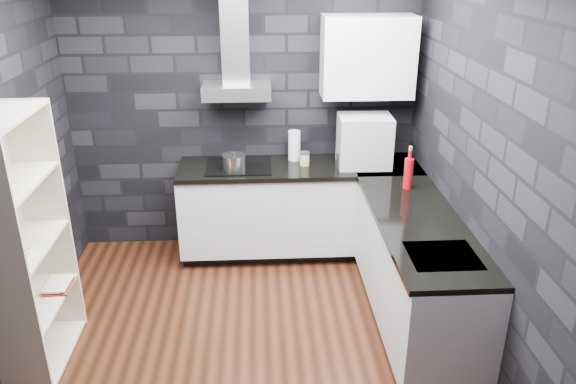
{
  "coord_description": "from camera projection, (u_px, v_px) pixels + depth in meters",
  "views": [
    {
      "loc": [
        0.13,
        -3.49,
        2.69
      ],
      "look_at": [
        0.35,
        0.45,
        1.0
      ],
      "focal_mm": 35.0,
      "sensor_mm": 36.0,
      "label": 1
    }
  ],
  "objects": [
    {
      "name": "counter_corner_top",
      "position": [
        386.0,
        165.0,
        5.17
      ],
      "size": [
        0.62,
        0.62,
        0.04
      ],
      "primitive_type": "cube",
      "color": "black",
      "rests_on": "counter_right_cab"
    },
    {
      "name": "red_bottle",
      "position": [
        408.0,
        173.0,
        4.57
      ],
      "size": [
        0.1,
        0.1,
        0.26
      ],
      "primitive_type": "cylinder",
      "rotation": [
        0.0,
        0.0,
        -0.41
      ],
      "color": "#A40B11",
      "rests_on": "counter_right_top"
    },
    {
      "name": "bookshelf",
      "position": [
        25.0,
        247.0,
        3.7
      ],
      "size": [
        0.53,
        0.86,
        1.8
      ],
      "primitive_type": "cube",
      "rotation": [
        0.0,
        0.0,
        0.26
      ],
      "color": "beige",
      "rests_on": "ground"
    },
    {
      "name": "counter_right_top",
      "position": [
        420.0,
        223.0,
        4.06
      ],
      "size": [
        0.62,
        1.8,
        0.04
      ],
      "primitive_type": "cube",
      "color": "black",
      "rests_on": "counter_right_cab"
    },
    {
      "name": "fruit_bowl",
      "position": [
        16.0,
        253.0,
        3.55
      ],
      "size": [
        0.21,
        0.21,
        0.05
      ],
      "primitive_type": "imported",
      "rotation": [
        0.0,
        0.0,
        -0.09
      ],
      "color": "white",
      "rests_on": "bookshelf"
    },
    {
      "name": "book_second",
      "position": [
        43.0,
        272.0,
        4.0
      ],
      "size": [
        0.17,
        0.02,
        0.23
      ],
      "primitive_type": "imported",
      "rotation": [
        0.0,
        0.0,
        -0.02
      ],
      "color": "#B2B2B2",
      "rests_on": "bookshelf"
    },
    {
      "name": "counter_back_cab",
      "position": [
        299.0,
        207.0,
        5.28
      ],
      "size": [
        2.2,
        0.6,
        0.76
      ],
      "primitive_type": "cube",
      "color": "silver",
      "rests_on": "ground"
    },
    {
      "name": "upper_cabinet",
      "position": [
        368.0,
        57.0,
        4.89
      ],
      "size": [
        0.8,
        0.35,
        0.7
      ],
      "primitive_type": "cube",
      "color": "white",
      "rests_on": "wall_back"
    },
    {
      "name": "hood_chimney",
      "position": [
        235.0,
        30.0,
        4.81
      ],
      "size": [
        0.24,
        0.2,
        0.9
      ],
      "primitive_type": "cube",
      "color": "silver",
      "rests_on": "hood_body"
    },
    {
      "name": "glass_vase",
      "position": [
        294.0,
        146.0,
        5.2
      ],
      "size": [
        0.12,
        0.12,
        0.28
      ],
      "primitive_type": "cylinder",
      "rotation": [
        0.0,
        0.0,
        -0.02
      ],
      "color": "white",
      "rests_on": "counter_back_top"
    },
    {
      "name": "counter_back_top",
      "position": [
        299.0,
        168.0,
        5.12
      ],
      "size": [
        2.2,
        0.62,
        0.04
      ],
      "primitive_type": "cube",
      "color": "black",
      "rests_on": "counter_back_cab"
    },
    {
      "name": "hood_body",
      "position": [
        237.0,
        91.0,
        4.95
      ],
      "size": [
        0.6,
        0.34,
        0.12
      ],
      "primitive_type": "cube",
      "color": "silver",
      "rests_on": "wall_back"
    },
    {
      "name": "wall_front",
      "position": [
        229.0,
        318.0,
        2.23
      ],
      "size": [
        3.2,
        0.05,
        2.7
      ],
      "primitive_type": "cube",
      "color": "black",
      "rests_on": "ground"
    },
    {
      "name": "counter_right_cab",
      "position": [
        416.0,
        271.0,
        4.22
      ],
      "size": [
        0.6,
        1.8,
        0.76
      ],
      "primitive_type": "cube",
      "color": "silver",
      "rests_on": "ground"
    },
    {
      "name": "pot",
      "position": [
        234.0,
        163.0,
        4.97
      ],
      "size": [
        0.27,
        0.27,
        0.12
      ],
      "primitive_type": "cylinder",
      "rotation": [
        0.0,
        0.0,
        -0.42
      ],
      "color": "silver",
      "rests_on": "cooktop"
    },
    {
      "name": "utensil_crock",
      "position": [
        342.0,
        160.0,
        5.03
      ],
      "size": [
        0.14,
        0.14,
        0.14
      ],
      "primitive_type": "cylinder",
      "rotation": [
        0.0,
        0.0,
        -0.28
      ],
      "color": "silver",
      "rests_on": "counter_back_top"
    },
    {
      "name": "toekick_right",
      "position": [
        416.0,
        318.0,
        4.39
      ],
      "size": [
        0.5,
        1.78,
        0.1
      ],
      "primitive_type": "cube",
      "color": "black",
      "rests_on": "ground"
    },
    {
      "name": "sink_rim",
      "position": [
        443.0,
        256.0,
        3.6
      ],
      "size": [
        0.44,
        0.4,
        0.01
      ],
      "primitive_type": "cube",
      "color": "silver",
      "rests_on": "counter_right_top"
    },
    {
      "name": "wall_back",
      "position": [
        244.0,
        109.0,
        5.21
      ],
      "size": [
        3.2,
        0.05,
        2.7
      ],
      "primitive_type": "cube",
      "color": "black",
      "rests_on": "ground"
    },
    {
      "name": "storage_jar",
      "position": [
        305.0,
        159.0,
        5.1
      ],
      "size": [
        0.09,
        0.09,
        0.11
      ],
      "primitive_type": "cylinder",
      "rotation": [
        0.0,
        0.0,
        0.02
      ],
      "color": "#C9C08C",
      "rests_on": "counter_back_top"
    },
    {
      "name": "ground",
      "position": [
        245.0,
        337.0,
        4.25
      ],
      "size": [
        3.2,
        3.2,
        0.0
      ],
      "primitive_type": "plane",
      "color": "#3E1D10"
    },
    {
      "name": "toekick_back",
      "position": [
        298.0,
        245.0,
        5.49
      ],
      "size": [
        2.18,
        0.5,
        0.1
      ],
      "primitive_type": "cube",
      "color": "black",
      "rests_on": "ground"
    },
    {
      "name": "wall_right",
      "position": [
        479.0,
        167.0,
        3.8
      ],
      "size": [
        0.05,
        3.2,
        2.7
      ],
      "primitive_type": "cube",
      "color": "black",
      "rests_on": "ground"
    },
    {
      "name": "appliance_garage",
      "position": [
        364.0,
        141.0,
        5.03
      ],
      "size": [
        0.48,
        0.37,
        0.47
      ],
      "primitive_type": "cube",
      "rotation": [
        0.0,
        0.0,
        -0.02
      ],
      "color": "#B7BABF",
      "rests_on": "counter_back_top"
    },
    {
      "name": "book_red",
      "position": [
        43.0,
        275.0,
        4.0
      ],
      "size": [
        0.18,
        0.03,
        0.25
      ],
      "primitive_type": "imported",
      "rotation": [
        0.0,
        0.0,
        0.05
      ],
      "color": "maroon",
      "rests_on": "bookshelf"
    },
    {
      "name": "cooktop",
      "position": [
        239.0,
        166.0,
        5.09
      ],
      "size": [
        0.58,
        0.5,
        0.01
      ],
      "primitive_type": "cube",
      "color": "black",
      "rests_on": "counter_back_top"
    }
  ]
}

